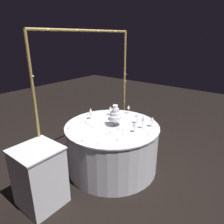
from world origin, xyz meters
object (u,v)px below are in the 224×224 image
at_px(tiered_cake, 115,115).
at_px(wine_glass_6, 152,119).
at_px(side_table, 40,177).
at_px(wine_glass_5, 129,107).
at_px(main_table, 112,147).
at_px(cake_knife, 89,124).
at_px(wine_glass_4, 137,116).
at_px(wine_glass_2, 143,119).
at_px(wine_glass_0, 135,124).
at_px(wine_glass_3, 91,111).
at_px(wine_glass_1, 110,109).
at_px(decorative_arch, 89,80).

distance_m(tiered_cake, wine_glass_6, 0.55).
height_order(side_table, wine_glass_5, wine_glass_5).
relative_size(main_table, cake_knife, 5.03).
relative_size(wine_glass_5, cake_knife, 0.54).
distance_m(tiered_cake, wine_glass_4, 0.35).
height_order(wine_glass_2, wine_glass_5, wine_glass_2).
relative_size(wine_glass_0, wine_glass_5, 1.05).
bearing_deg(wine_glass_5, wine_glass_3, 150.28).
bearing_deg(wine_glass_0, wine_glass_1, 65.41).
bearing_deg(wine_glass_1, side_table, -176.17).
height_order(main_table, wine_glass_4, wine_glass_4).
xyz_separation_m(tiered_cake, cake_knife, (-0.23, 0.34, -0.16)).
bearing_deg(wine_glass_4, main_table, 140.55).
distance_m(wine_glass_2, wine_glass_5, 0.64).
bearing_deg(tiered_cake, wine_glass_6, -56.44).
distance_m(tiered_cake, cake_knife, 0.44).
bearing_deg(wine_glass_3, wine_glass_0, -87.64).
relative_size(wine_glass_1, wine_glass_3, 0.80).
bearing_deg(wine_glass_1, tiered_cake, -132.05).
relative_size(tiered_cake, wine_glass_0, 2.00).
bearing_deg(wine_glass_1, decorative_arch, 156.99).
bearing_deg(wine_glass_5, wine_glass_4, -128.08).
bearing_deg(main_table, decorative_arch, 90.00).
relative_size(wine_glass_4, wine_glass_5, 1.07).
distance_m(side_table, wine_glass_4, 1.60).
distance_m(wine_glass_1, wine_glass_4, 0.56).
distance_m(wine_glass_4, cake_knife, 0.76).
distance_m(wine_glass_2, cake_knife, 0.83).
relative_size(side_table, wine_glass_2, 4.21).
bearing_deg(wine_glass_2, main_table, 115.69).
xyz_separation_m(decorative_arch, side_table, (-1.16, -0.25, -0.97)).
distance_m(side_table, tiered_cake, 1.32).
relative_size(tiered_cake, wine_glass_3, 1.72).
bearing_deg(wine_glass_3, main_table, -88.68).
bearing_deg(decorative_arch, wine_glass_1, -23.01).
bearing_deg(wine_glass_1, wine_glass_6, -89.95).
bearing_deg(main_table, cake_knife, 122.46).
bearing_deg(wine_glass_3, cake_knife, -145.22).
relative_size(main_table, wine_glass_6, 9.10).
bearing_deg(decorative_arch, wine_glass_6, -70.04).
bearing_deg(wine_glass_6, cake_knife, 123.94).
distance_m(wine_glass_0, wine_glass_6, 0.33).
relative_size(side_table, wine_glass_0, 4.89).
xyz_separation_m(tiered_cake, wine_glass_1, (0.30, 0.34, -0.05)).
xyz_separation_m(main_table, wine_glass_3, (-0.01, 0.43, 0.51)).
xyz_separation_m(side_table, wine_glass_1, (1.50, 0.10, 0.45)).
relative_size(main_table, wine_glass_5, 9.38).
relative_size(side_table, wine_glass_5, 5.16).
distance_m(side_table, wine_glass_3, 1.26).
height_order(wine_glass_3, cake_knife, wine_glass_3).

